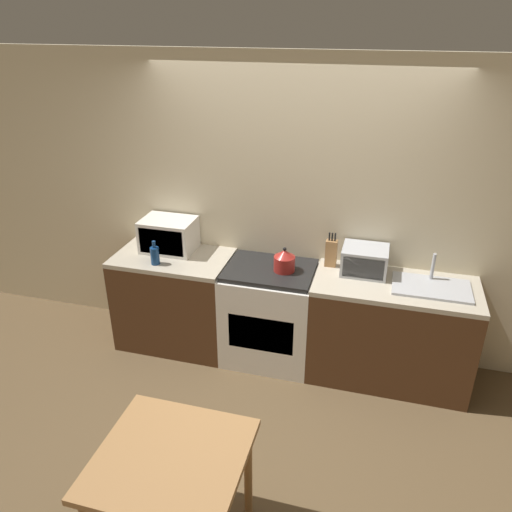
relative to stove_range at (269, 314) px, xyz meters
The scene contains 12 objects.
ground_plane 0.99m from the stove_range, 80.81° to the right, with size 16.00×16.00×0.00m, color brown.
wall_back 0.93m from the stove_range, 67.53° to the left, with size 10.00×0.06×2.60m.
counter_left_run 0.90m from the stove_range, behind, with size 1.02×0.62×0.90m.
counter_right_run 1.04m from the stove_range, ahead, with size 1.30×0.62×0.90m.
stove_range is the anchor object (origin of this frame).
kettle 0.56m from the stove_range, ahead, with size 0.18×0.18×0.22m.
microwave 1.14m from the stove_range, behind, with size 0.47×0.34×0.29m.
bottle 1.12m from the stove_range, 169.62° to the right, with size 0.08×0.08×0.21m.
knife_block 0.77m from the stove_range, 20.96° to the left, with size 0.10×0.07×0.30m.
toaster_oven 0.96m from the stove_range, ahead, with size 0.37×0.31×0.22m.
sink_basin 1.38m from the stove_range, ahead, with size 0.60×0.37×0.24m.
dining_table 1.93m from the stove_range, 92.10° to the right, with size 0.79×0.77×0.73m.
Camera 1 is at (0.73, -2.76, 2.84)m, focal length 35.00 mm.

